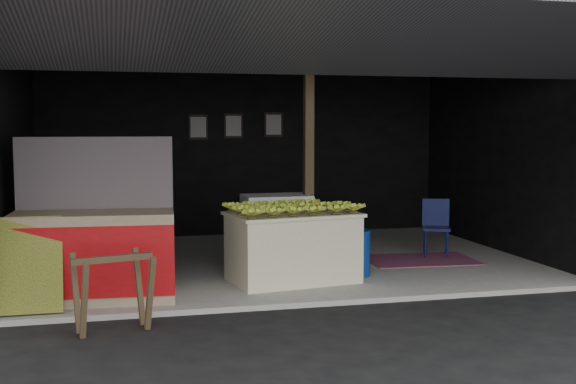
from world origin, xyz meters
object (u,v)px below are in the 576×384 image
object	(u,v)px
water_barrel	(355,254)
plastic_chair	(436,223)
white_crate	(277,231)
neighbor_stall	(94,252)
banana_table	(293,247)
sawhorse	(113,284)

from	to	relation	value
water_barrel	plastic_chair	size ratio (longest dim) A/B	0.67
white_crate	neighbor_stall	bearing A→B (deg)	-152.68
banana_table	neighbor_stall	world-z (taller)	neighbor_stall
sawhorse	white_crate	bearing A→B (deg)	34.33
banana_table	white_crate	world-z (taller)	white_crate
banana_table	white_crate	size ratio (longest dim) A/B	1.70
plastic_chair	banana_table	bearing A→B (deg)	-131.71
white_crate	sawhorse	xyz separation A→B (m)	(-2.12, -2.39, -0.08)
plastic_chair	neighbor_stall	bearing A→B (deg)	-139.42
white_crate	sawhorse	bearing A→B (deg)	-132.85
neighbor_stall	banana_table	bearing A→B (deg)	13.50
banana_table	neighbor_stall	bearing A→B (deg)	-179.49
white_crate	plastic_chair	xyz separation A→B (m)	(2.44, 0.31, -0.01)
sawhorse	water_barrel	world-z (taller)	sawhorse
banana_table	water_barrel	bearing A→B (deg)	0.17
water_barrel	plastic_chair	world-z (taller)	plastic_chair
white_crate	plastic_chair	distance (m)	2.46
sawhorse	plastic_chair	bearing A→B (deg)	16.57
plastic_chair	water_barrel	bearing A→B (deg)	-124.23
sawhorse	neighbor_stall	bearing A→B (deg)	85.39
white_crate	sawhorse	world-z (taller)	white_crate
sawhorse	water_barrel	distance (m)	3.39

